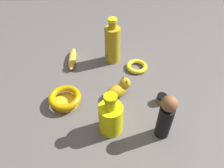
# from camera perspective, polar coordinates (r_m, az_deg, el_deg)

# --- Properties ---
(ground) EXTENTS (2.00, 2.00, 0.00)m
(ground) POSITION_cam_1_polar(r_m,az_deg,el_deg) (1.00, 0.00, -1.74)
(ground) COLOR #5B5651
(bottle_tall) EXTENTS (0.08, 0.08, 0.24)m
(bottle_tall) POSITION_cam_1_polar(r_m,az_deg,el_deg) (1.11, 0.12, 10.55)
(bottle_tall) COLOR gold
(bottle_tall) RESTS_ON ground
(cat_figurine) EXTENTS (0.10, 0.13, 0.09)m
(cat_figurine) POSITION_cam_1_polar(r_m,az_deg,el_deg) (0.96, 1.83, -1.29)
(cat_figurine) COLOR #BE941A
(cat_figurine) RESTS_ON ground
(bowl) EXTENTS (0.14, 0.14, 0.05)m
(bowl) POSITION_cam_1_polar(r_m,az_deg,el_deg) (0.95, -12.25, -3.74)
(bowl) COLOR yellow
(bowl) RESTS_ON ground
(bottle_short) EXTENTS (0.09, 0.09, 0.19)m
(bottle_short) POSITION_cam_1_polar(r_m,az_deg,el_deg) (0.81, -0.36, -8.64)
(bottle_short) COLOR yellow
(bottle_short) RESTS_ON ground
(banana) EXTENTS (0.18, 0.04, 0.04)m
(banana) POSITION_cam_1_polar(r_m,az_deg,el_deg) (1.17, -10.36, 6.58)
(banana) COLOR gold
(banana) RESTS_ON ground
(person_figure_adult) EXTENTS (0.06, 0.06, 0.20)m
(person_figure_adult) POSITION_cam_1_polar(r_m,az_deg,el_deg) (0.80, 13.92, -8.37)
(person_figure_adult) COLOR black
(person_figure_adult) RESTS_ON ground
(nail_polish_jar) EXTENTS (0.05, 0.05, 0.04)m
(nail_polish_jar) POSITION_cam_1_polar(r_m,az_deg,el_deg) (0.97, 12.89, -3.80)
(nail_polish_jar) COLOR brown
(nail_polish_jar) RESTS_ON ground
(bangle) EXTENTS (0.11, 0.11, 0.02)m
(bangle) POSITION_cam_1_polar(r_m,az_deg,el_deg) (1.12, 6.51, 4.57)
(bangle) COLOR yellow
(bangle) RESTS_ON ground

